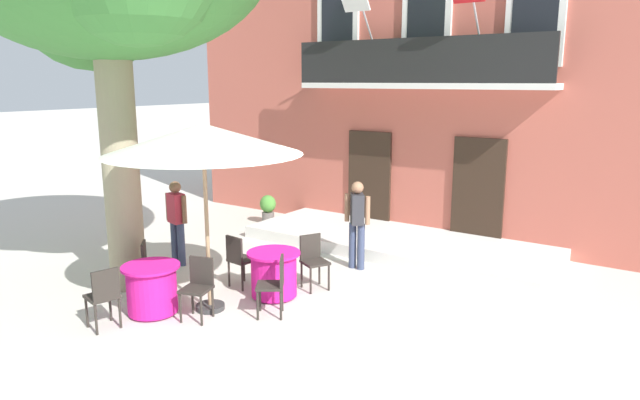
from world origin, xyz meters
The scene contains 15 objects.
ground_plane centered at (0.00, 0.00, 0.00)m, with size 120.00×120.00×0.00m, color beige.
building_facade centered at (-0.31, 6.99, 3.75)m, with size 13.00×5.09×7.50m.
entrance_step_platform centered at (-0.31, 3.85, 0.12)m, with size 6.39×2.30×0.25m, color silver.
cafe_table_near_tree centered at (-1.78, -1.28, 0.39)m, with size 0.86×0.86×0.76m.
cafe_chair_near_tree_0 centered at (-1.87, -2.03, 0.53)m, with size 0.48×0.48×0.91m.
cafe_chair_near_tree_1 centered at (-1.08, -0.99, 0.53)m, with size 0.50×0.50×0.91m.
cafe_chair_near_tree_2 centered at (-2.36, -0.81, 0.53)m, with size 0.57×0.57×0.91m.
cafe_table_middle centered at (-0.69, 0.28, 0.39)m, with size 0.86×0.86×0.76m.
cafe_chair_middle_0 centered at (-0.41, 0.98, 0.53)m, with size 0.54×0.54×0.91m.
cafe_chair_middle_1 centered at (-1.45, 0.29, 0.53)m, with size 0.44×0.44×0.91m.
cafe_chair_middle_2 centered at (-0.21, -0.29, 0.53)m, with size 0.56×0.56×0.91m.
cafe_umbrella centered at (-1.18, -0.68, 2.61)m, with size 2.90×2.90×2.85m.
ground_planter_left centered at (-3.86, 3.94, 0.40)m, with size 0.39×0.39×0.71m.
pedestrian_near_entrance centered at (-0.33, 2.27, 0.93)m, with size 0.53×0.40×1.65m.
pedestrian_mid_plaza centered at (-3.24, 0.53, 0.91)m, with size 0.53×0.30×1.62m.
Camera 1 is at (4.86, -6.47, 3.46)m, focal length 31.85 mm.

